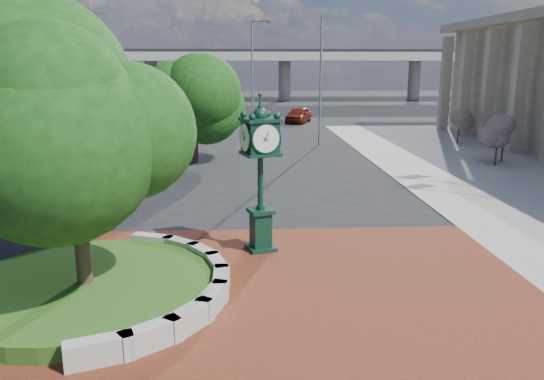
{
  "coord_description": "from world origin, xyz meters",
  "views": [
    {
      "loc": [
        -1.19,
        -11.93,
        5.41
      ],
      "look_at": [
        -0.49,
        1.5,
        2.21
      ],
      "focal_mm": 35.0,
      "sensor_mm": 36.0,
      "label": 1
    }
  ],
  "objects_px": {
    "street_lamp_far": "(254,62)",
    "parked_car": "(299,115)",
    "post_clock": "(260,168)",
    "street_lamp_near": "(324,70)"
  },
  "relations": [
    {
      "from": "post_clock",
      "to": "street_lamp_far",
      "type": "relative_size",
      "value": 0.47
    },
    {
      "from": "post_clock",
      "to": "street_lamp_near",
      "type": "bearing_deg",
      "value": 76.94
    },
    {
      "from": "parked_car",
      "to": "street_lamp_near",
      "type": "height_order",
      "value": "street_lamp_near"
    },
    {
      "from": "post_clock",
      "to": "street_lamp_near",
      "type": "xyz_separation_m",
      "value": [
        4.95,
        21.33,
        2.51
      ]
    },
    {
      "from": "parked_car",
      "to": "street_lamp_far",
      "type": "relative_size",
      "value": 0.45
    },
    {
      "from": "street_lamp_near",
      "to": "street_lamp_far",
      "type": "height_order",
      "value": "street_lamp_far"
    },
    {
      "from": "parked_car",
      "to": "street_lamp_near",
      "type": "relative_size",
      "value": 0.51
    },
    {
      "from": "post_clock",
      "to": "parked_car",
      "type": "relative_size",
      "value": 1.04
    },
    {
      "from": "parked_car",
      "to": "street_lamp_far",
      "type": "xyz_separation_m",
      "value": [
        -4.05,
        5.28,
        4.91
      ]
    },
    {
      "from": "street_lamp_far",
      "to": "parked_car",
      "type": "bearing_deg",
      "value": -52.51
    }
  ]
}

